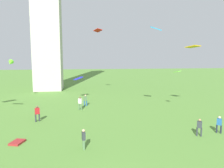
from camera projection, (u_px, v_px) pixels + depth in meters
name	position (u px, v px, depth m)	size (l,w,h in m)	color
person_0	(84.00, 138.00, 16.74)	(0.30, 0.50, 1.62)	#51754C
person_1	(219.00, 124.00, 20.31)	(0.49, 0.46, 1.64)	#1E2333
person_2	(37.00, 113.00, 23.95)	(0.54, 0.45, 1.80)	#2D3338
person_3	(199.00, 126.00, 19.50)	(0.49, 0.41, 1.63)	#2D3338
person_4	(85.00, 100.00, 31.59)	(0.51, 0.42, 1.69)	#235693
person_5	(80.00, 102.00, 29.28)	(0.54, 0.52, 1.83)	#51754C
kite_flying_0	(193.00, 47.00, 28.21)	(1.71, 2.00, 0.34)	#CE9809
kite_flying_3	(156.00, 28.00, 25.26)	(1.50, 1.14, 0.64)	#2091CC
kite_flying_4	(177.00, 72.00, 27.90)	(0.83, 1.03, 0.27)	#6DE035
kite_flying_5	(78.00, 78.00, 36.23)	(1.76, 1.59, 0.58)	#2323E5
kite_flying_6	(98.00, 30.00, 39.33)	(1.65, 1.80, 0.58)	red
kite_flying_7	(10.00, 63.00, 34.42)	(0.85, 1.32, 1.09)	#60DB24
kite_bundle_0	(17.00, 142.00, 17.99)	(1.23, 0.89, 0.17)	maroon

